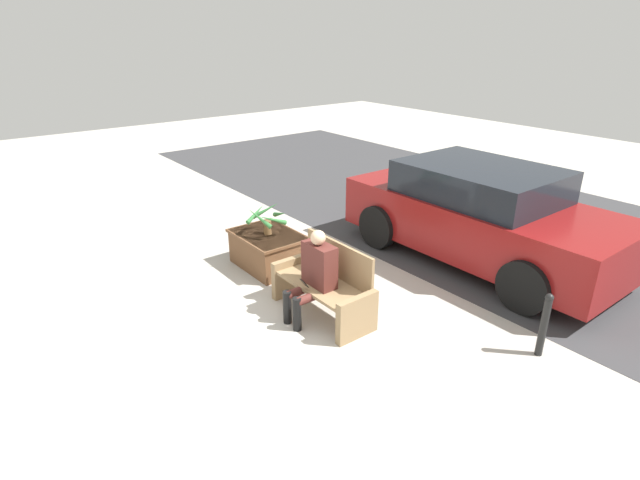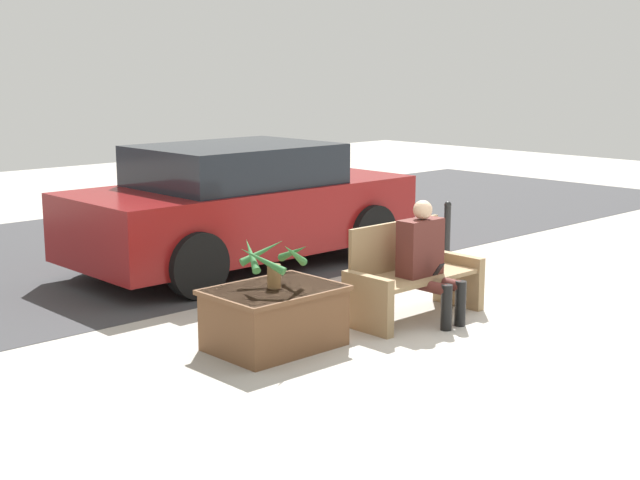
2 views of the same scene
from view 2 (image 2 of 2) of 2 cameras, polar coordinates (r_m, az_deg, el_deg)
ground_plane at (r=8.33m, az=9.98°, el=-5.77°), size 30.00×30.00×0.00m
road_surface at (r=12.24m, az=-10.61°, el=-0.33°), size 20.00×6.00×0.01m
bench at (r=8.61m, az=5.83°, el=-2.39°), size 1.42×0.58×0.91m
person_seated at (r=8.45m, az=6.82°, el=-1.02°), size 0.45×0.58×1.15m
planter_box at (r=7.67m, az=-2.94°, el=-4.86°), size 1.11×0.82×0.53m
potted_plant at (r=7.54m, az=-3.02°, el=-1.22°), size 0.58×0.58×0.45m
parked_car at (r=10.72m, az=-5.07°, el=2.20°), size 4.23×1.98×1.48m
bollard_post at (r=11.05m, az=8.14°, el=0.59°), size 0.09×0.09×0.76m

